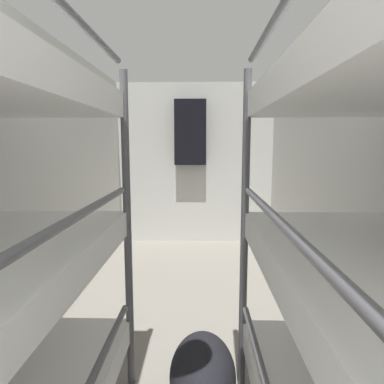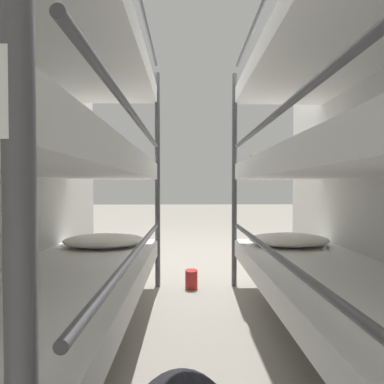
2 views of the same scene
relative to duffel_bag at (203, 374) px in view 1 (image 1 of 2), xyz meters
The scene contains 5 objects.
wall_left 1.64m from the duffel_bag, 158.49° to the left, with size 0.06×5.57×2.29m.
wall_right 1.50m from the duffel_bag, 25.11° to the left, with size 0.06×5.57×2.29m.
wall_back 3.38m from the duffel_bag, 91.74° to the left, with size 2.34×0.06×2.29m.
duffel_bag is the anchor object (origin of this frame).
hanging_coat 3.40m from the duffel_bag, 93.03° to the left, with size 0.44×0.12×0.90m.
Camera 1 is at (0.08, 0.51, 1.44)m, focal length 32.00 mm.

